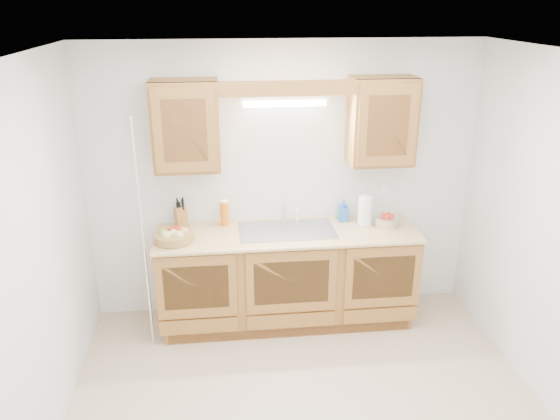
{
  "coord_description": "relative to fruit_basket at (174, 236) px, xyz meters",
  "views": [
    {
      "loc": [
        -0.55,
        -3.17,
        2.8
      ],
      "look_at": [
        -0.1,
        0.85,
        1.24
      ],
      "focal_mm": 35.0,
      "sensor_mm": 36.0,
      "label": 1
    }
  ],
  "objects": [
    {
      "name": "fluorescent_fixture",
      "position": [
        0.97,
        0.32,
        1.05
      ],
      "size": [
        0.76,
        0.08,
        0.08
      ],
      "color": "white",
      "rests_on": "room"
    },
    {
      "name": "sink",
      "position": [
        0.97,
        0.11,
        -0.12
      ],
      "size": [
        0.84,
        0.46,
        0.36
      ],
      "color": "#9E9EA3",
      "rests_on": "countertop"
    },
    {
      "name": "orange_canister",
      "position": [
        0.43,
        0.3,
        0.07
      ],
      "size": [
        0.1,
        0.1,
        0.23
      ],
      "rotation": [
        0.0,
        0.0,
        0.37
      ],
      "color": "orange",
      "rests_on": "countertop"
    },
    {
      "name": "room",
      "position": [
        0.97,
        -1.1,
        0.3
      ],
      "size": [
        3.52,
        3.5,
        2.5
      ],
      "color": "#C7AF90",
      "rests_on": "ground"
    },
    {
      "name": "wire_shelf_pole",
      "position": [
        -0.23,
        -0.16,
        0.05
      ],
      "size": [
        0.03,
        0.03,
        2.0
      ],
      "primitive_type": "cylinder",
      "color": "silver",
      "rests_on": "ground"
    },
    {
      "name": "upper_cabinet_left",
      "position": [
        0.14,
        0.24,
        0.88
      ],
      "size": [
        0.55,
        0.33,
        0.75
      ],
      "primitive_type": "cube",
      "color": "#A56830",
      "rests_on": "room"
    },
    {
      "name": "sponge",
      "position": [
        1.52,
        0.34,
        -0.04
      ],
      "size": [
        0.14,
        0.11,
        0.02
      ],
      "rotation": [
        0.0,
        0.0,
        -0.3
      ],
      "color": "#CC333F",
      "rests_on": "countertop"
    },
    {
      "name": "paper_towel",
      "position": [
        1.68,
        0.17,
        0.08
      ],
      "size": [
        0.15,
        0.15,
        0.31
      ],
      "rotation": [
        0.0,
        0.0,
        -0.08
      ],
      "color": "silver",
      "rests_on": "countertop"
    },
    {
      "name": "knife_block",
      "position": [
        0.05,
        0.29,
        0.05
      ],
      "size": [
        0.14,
        0.18,
        0.28
      ],
      "rotation": [
        0.0,
        0.0,
        0.34
      ],
      "color": "#A56830",
      "rests_on": "countertop"
    },
    {
      "name": "countertop",
      "position": [
        0.97,
        0.09,
        -0.07
      ],
      "size": [
        2.3,
        0.63,
        0.04
      ],
      "primitive_type": "cube",
      "color": "tan",
      "rests_on": "base_cabinets"
    },
    {
      "name": "upper_cabinet_right",
      "position": [
        1.8,
        0.24,
        0.88
      ],
      "size": [
        0.55,
        0.33,
        0.75
      ],
      "primitive_type": "cube",
      "color": "#A56830",
      "rests_on": "room"
    },
    {
      "name": "soap_bottle",
      "position": [
        1.51,
        0.28,
        0.06
      ],
      "size": [
        0.1,
        0.1,
        0.2
      ],
      "primitive_type": "imported",
      "rotation": [
        0.0,
        0.0,
        -0.05
      ],
      "color": "blue",
      "rests_on": "countertop"
    },
    {
      "name": "base_cabinets",
      "position": [
        0.97,
        0.1,
        -0.51
      ],
      "size": [
        2.2,
        0.6,
        0.86
      ],
      "primitive_type": "cube",
      "color": "#A56830",
      "rests_on": "ground"
    },
    {
      "name": "apple_bowl",
      "position": [
        1.87,
        0.13,
        0.01
      ],
      "size": [
        0.27,
        0.27,
        0.12
      ],
      "rotation": [
        0.0,
        0.0,
        -0.21
      ],
      "color": "silver",
      "rests_on": "countertop"
    },
    {
      "name": "valance",
      "position": [
        0.97,
        0.09,
        1.19
      ],
      "size": [
        2.2,
        0.05,
        0.12
      ],
      "primitive_type": "cube",
      "color": "#A56830",
      "rests_on": "room"
    },
    {
      "name": "outlet_plate",
      "position": [
        1.92,
        0.39,
        0.2
      ],
      "size": [
        0.08,
        0.01,
        0.12
      ],
      "primitive_type": "cube",
      "color": "white",
      "rests_on": "room"
    },
    {
      "name": "fruit_basket",
      "position": [
        0.0,
        0.0,
        0.0
      ],
      "size": [
        0.39,
        0.39,
        0.1
      ],
      "rotation": [
        0.0,
        0.0,
        -0.2
      ],
      "color": "olive",
      "rests_on": "countertop"
    }
  ]
}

